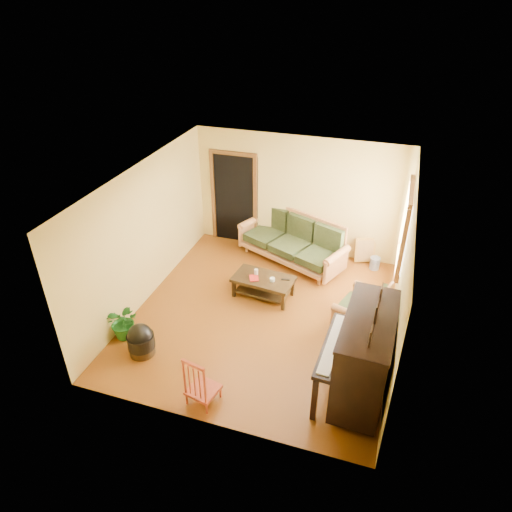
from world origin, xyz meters
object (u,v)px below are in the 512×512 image
(footstool, at_px, (141,343))
(potted_plant, at_px, (124,322))
(armchair, at_px, (361,305))
(red_chair, at_px, (202,379))
(coffee_table, at_px, (263,287))
(sofa, at_px, (291,241))
(piano, at_px, (364,358))
(ceramic_crock, at_px, (375,263))

(footstool, xyz_separation_m, potted_plant, (-0.46, 0.26, 0.11))
(armchair, distance_m, red_chair, 3.06)
(coffee_table, height_order, footstool, footstool)
(sofa, distance_m, armchair, 2.41)
(piano, bearing_deg, red_chair, -155.98)
(sofa, distance_m, coffee_table, 1.45)
(coffee_table, relative_size, piano, 0.71)
(sofa, bearing_deg, potted_plant, -99.26)
(footstool, xyz_separation_m, red_chair, (1.35, -0.60, 0.23))
(armchair, height_order, piano, piano)
(red_chair, bearing_deg, ceramic_crock, 77.47)
(sofa, height_order, footstool, sofa)
(coffee_table, relative_size, potted_plant, 1.77)
(coffee_table, bearing_deg, armchair, -9.95)
(armchair, bearing_deg, footstool, -133.44)
(armchair, height_order, potted_plant, armchair)
(armchair, relative_size, piano, 0.56)
(red_chair, height_order, potted_plant, red_chair)
(coffee_table, distance_m, potted_plant, 2.64)
(coffee_table, xyz_separation_m, armchair, (1.86, -0.33, 0.24))
(footstool, xyz_separation_m, ceramic_crock, (3.36, 3.76, -0.08))
(coffee_table, height_order, ceramic_crock, coffee_table)
(sofa, xyz_separation_m, coffee_table, (-0.19, -1.40, -0.30))
(ceramic_crock, relative_size, potted_plant, 0.41)
(red_chair, bearing_deg, piano, 33.64)
(coffee_table, xyz_separation_m, ceramic_crock, (1.95, 1.64, -0.07))
(piano, relative_size, potted_plant, 2.48)
(armchair, height_order, footstool, armchair)
(coffee_table, height_order, red_chair, red_chair)
(armchair, bearing_deg, sofa, 151.92)
(sofa, relative_size, piano, 1.47)
(ceramic_crock, bearing_deg, armchair, -92.53)
(armchair, height_order, ceramic_crock, armchair)
(red_chair, xyz_separation_m, potted_plant, (-1.81, 0.86, -0.11))
(armchair, xyz_separation_m, potted_plant, (-3.74, -1.53, -0.12))
(footstool, distance_m, ceramic_crock, 5.04)
(red_chair, bearing_deg, footstool, 168.37)
(armchair, xyz_separation_m, footstool, (-3.27, -1.79, -0.24))
(coffee_table, height_order, piano, piano)
(coffee_table, relative_size, ceramic_crock, 4.30)
(coffee_table, distance_m, armchair, 1.90)
(coffee_table, bearing_deg, sofa, 82.42)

